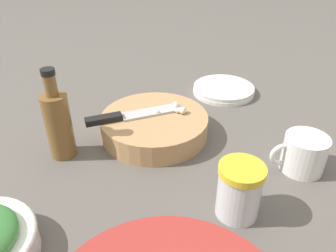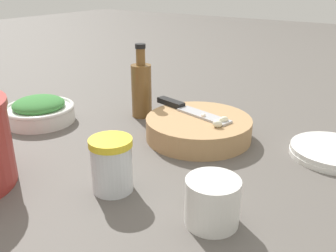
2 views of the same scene
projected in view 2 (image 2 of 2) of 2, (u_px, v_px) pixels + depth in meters
The scene contains 9 objects.
ground_plane at pixel (153, 149), 0.80m from camera, with size 5.00×5.00×0.00m, color #56514C.
cutting_board at pixel (198, 128), 0.84m from camera, with size 0.24×0.24×0.05m.
chef_knife at pixel (187, 109), 0.88m from camera, with size 0.22×0.08×0.01m.
garlic_cloves at pixel (217, 121), 0.80m from camera, with size 0.07×0.05×0.02m.
herb_bowl at pixel (39, 110), 0.93m from camera, with size 0.17×0.17×0.06m.
spice_jar at pixel (112, 165), 0.63m from camera, with size 0.07×0.07×0.10m.
coffee_mug at pixel (212, 201), 0.55m from camera, with size 0.10×0.08×0.07m.
plate_stack at pixel (333, 152), 0.76m from camera, with size 0.17×0.17×0.02m.
oil_bottle at pixel (141, 88), 0.96m from camera, with size 0.05×0.05×0.19m.
Camera 2 is at (-0.43, 0.58, 0.35)m, focal length 40.00 mm.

